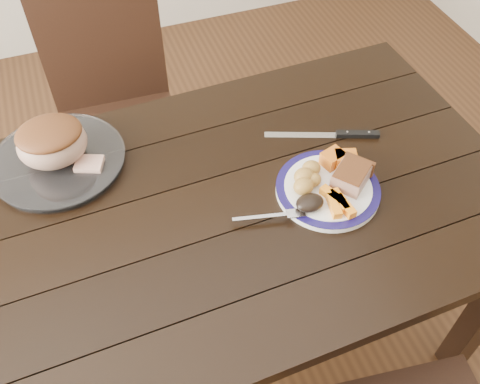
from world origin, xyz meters
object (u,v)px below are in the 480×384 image
object	(u,v)px
dining_table	(209,230)
serving_platter	(59,161)
carving_knife	(343,134)
roast_joint	(52,144)
dinner_plate	(328,190)
pork_slice	(351,176)
chair_far	(116,106)
fork	(275,216)

from	to	relation	value
dining_table	serving_platter	size ratio (longest dim) A/B	4.76
carving_knife	roast_joint	bearing A→B (deg)	-171.29
dinner_plate	serving_platter	world-z (taller)	serving_platter
dinner_plate	pork_slice	world-z (taller)	pork_slice
chair_far	fork	bearing A→B (deg)	109.94
dinner_plate	pork_slice	distance (m)	0.07
dining_table	fork	bearing A→B (deg)	-33.97
dining_table	dinner_plate	bearing A→B (deg)	-10.22
serving_platter	roast_joint	distance (m)	0.07
chair_far	fork	world-z (taller)	chair_far
chair_far	serving_platter	world-z (taller)	chair_far
fork	roast_joint	bearing A→B (deg)	153.89
serving_platter	carving_knife	bearing A→B (deg)	-12.18
dining_table	pork_slice	xyz separation A→B (m)	(0.36, -0.06, 0.13)
dinner_plate	roast_joint	xyz separation A→B (m)	(-0.63, 0.33, 0.07)
dinner_plate	fork	xyz separation A→B (m)	(-0.16, -0.04, 0.01)
fork	carving_knife	bearing A→B (deg)	48.16
fork	dinner_plate	bearing A→B (deg)	26.61
dining_table	roast_joint	distance (m)	0.46
pork_slice	fork	bearing A→B (deg)	-170.95
fork	chair_far	bearing A→B (deg)	120.08
pork_slice	dining_table	bearing A→B (deg)	170.65
fork	carving_knife	world-z (taller)	fork
chair_far	roast_joint	bearing A→B (deg)	68.54
dining_table	dinner_plate	xyz separation A→B (m)	(0.30, -0.05, 0.10)
dining_table	roast_joint	bearing A→B (deg)	139.19
dinner_plate	dining_table	bearing A→B (deg)	169.78
chair_far	roast_joint	size ratio (longest dim) A/B	5.21
dining_table	serving_platter	xyz separation A→B (m)	(-0.32, 0.28, 0.10)
fork	carving_knife	size ratio (longest dim) A/B	0.58
chair_far	pork_slice	size ratio (longest dim) A/B	9.77
dinner_plate	serving_platter	distance (m)	0.71
dining_table	pork_slice	bearing A→B (deg)	-9.35
dinner_plate	roast_joint	bearing A→B (deg)	151.98
dinner_plate	serving_platter	size ratio (longest dim) A/B	0.77
fork	dining_table	bearing A→B (deg)	158.79
carving_knife	chair_far	bearing A→B (deg)	152.64
serving_platter	dinner_plate	bearing A→B (deg)	-28.02
fork	roast_joint	xyz separation A→B (m)	(-0.46, 0.37, 0.05)
serving_platter	carving_knife	size ratio (longest dim) A/B	1.12
chair_far	dining_table	bearing A→B (deg)	101.75
pork_slice	fork	world-z (taller)	pork_slice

